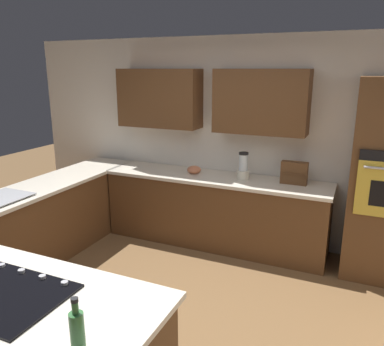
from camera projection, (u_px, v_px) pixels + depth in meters
name	position (u px, v px, depth m)	size (l,w,h in m)	color
ground_plane	(157.00, 320.00, 3.48)	(14.00, 14.00, 0.00)	brown
wall_back	(226.00, 130.00, 4.93)	(6.00, 0.44, 2.60)	white
lower_cabinets_back	(214.00, 212.00, 4.92)	(2.80, 0.60, 0.86)	brown
countertop_back	(215.00, 178.00, 4.80)	(2.84, 0.64, 0.04)	silver
lower_cabinets_side	(44.00, 223.00, 4.56)	(0.60, 2.90, 0.86)	brown
countertop_side	(40.00, 187.00, 4.45)	(0.64, 2.94, 0.04)	silver
island_top	(3.00, 299.00, 2.29)	(1.96, 0.97, 0.04)	silver
cooktop	(3.00, 294.00, 2.28)	(0.76, 0.56, 0.03)	black
blender	(243.00, 168.00, 4.65)	(0.15, 0.15, 0.33)	beige
mixing_bowl	(194.00, 170.00, 4.93)	(0.18, 0.18, 0.10)	#CC724C
spice_rack	(294.00, 173.00, 4.46)	(0.30, 0.11, 0.27)	brown
second_bottle	(77.00, 332.00, 1.78)	(0.07, 0.07, 0.30)	#336B38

